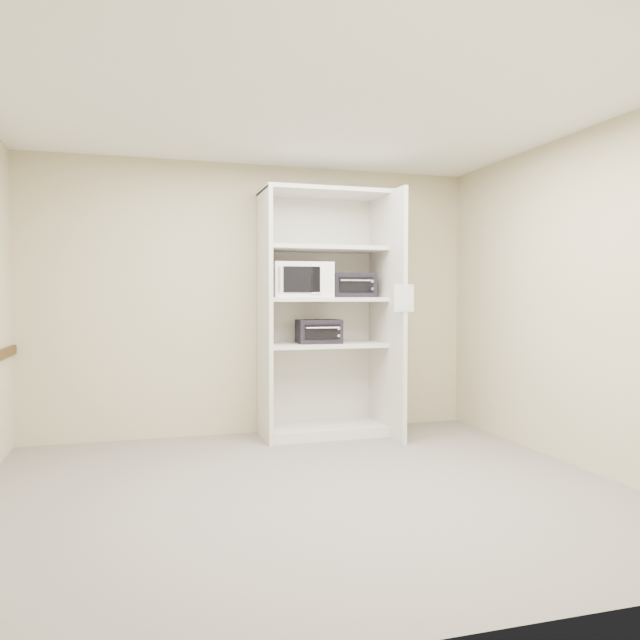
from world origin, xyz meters
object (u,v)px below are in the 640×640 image
object	(u,v)px
toaster_oven_lower	(319,331)
toaster_oven_upper	(352,285)
shelving_unit	(328,321)
microwave	(301,280)

from	to	relation	value
toaster_oven_lower	toaster_oven_upper	bearing A→B (deg)	13.57
shelving_unit	toaster_oven_lower	bearing A→B (deg)	-160.28
toaster_oven_upper	toaster_oven_lower	bearing A→B (deg)	-164.99
shelving_unit	microwave	world-z (taller)	shelving_unit
microwave	toaster_oven_upper	xyz separation A→B (m)	(0.54, 0.05, -0.05)
shelving_unit	toaster_oven_lower	distance (m)	0.15
shelving_unit	toaster_oven_upper	distance (m)	0.44
shelving_unit	toaster_oven_upper	size ratio (longest dim) A/B	5.75
shelving_unit	microwave	xyz separation A→B (m)	(-0.28, -0.02, 0.41)
toaster_oven_upper	shelving_unit	bearing A→B (deg)	-169.39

